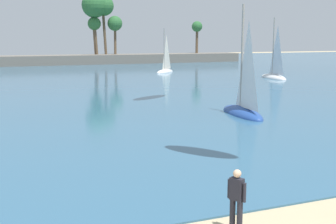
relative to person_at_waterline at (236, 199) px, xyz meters
name	(u,v)px	position (x,y,z in m)	size (l,w,h in m)	color
sea	(38,72)	(0.76, 57.28, -0.86)	(220.00, 112.74, 0.06)	#33607F
palm_headland	(25,46)	(0.29, 73.97, 2.71)	(84.08, 6.77, 13.58)	slate
person_at_waterline	(236,199)	(0.00, 0.00, 0.00)	(0.33, 0.51, 1.67)	#23232D
sailboat_mid_bay	(243,104)	(9.25, 14.62, -0.16)	(2.20, 5.33, 7.50)	#234793
sailboat_toward_headland	(165,68)	(17.60, 49.13, -0.23)	(4.30, 4.17, 6.69)	white
sailboat_far_left	(274,73)	(26.41, 35.29, -0.12)	(2.26, 5.59, 7.89)	white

